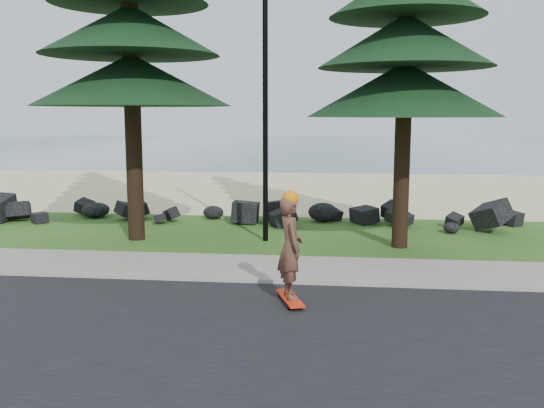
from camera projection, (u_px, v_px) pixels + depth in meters
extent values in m
plane|color=#255019|center=(248.00, 271.00, 13.11)|extent=(160.00, 160.00, 0.00)
cube|color=black|center=(200.00, 350.00, 8.69)|extent=(160.00, 7.00, 0.02)
cube|color=#9B978C|center=(241.00, 280.00, 12.22)|extent=(160.00, 0.20, 0.10)
cube|color=gray|center=(249.00, 267.00, 13.30)|extent=(160.00, 2.00, 0.08)
cube|color=beige|center=(296.00, 189.00, 27.36)|extent=(160.00, 15.00, 0.01)
cube|color=#3B6370|center=(321.00, 146.00, 63.24)|extent=(160.00, 58.00, 0.01)
cylinder|color=black|center=(407.00, 4.00, 14.59)|extent=(0.40, 0.40, 12.00)
cylinder|color=black|center=(265.00, 89.00, 15.66)|extent=(0.14, 0.14, 8.00)
cube|color=red|center=(290.00, 298.00, 10.84)|extent=(0.61, 1.12, 0.04)
imported|color=brown|center=(290.00, 247.00, 10.70)|extent=(0.63, 0.77, 1.82)
sphere|color=orange|center=(291.00, 199.00, 10.57)|extent=(0.29, 0.29, 0.29)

